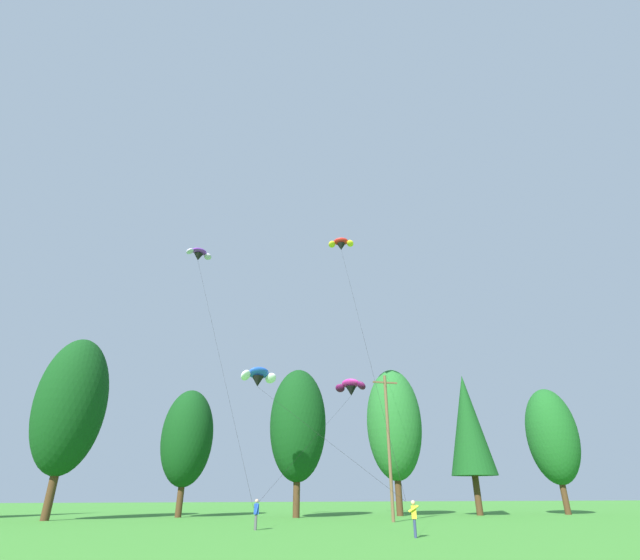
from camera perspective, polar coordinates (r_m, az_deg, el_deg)
The scene contains 13 objects.
treeline_tree_b at distance 47.06m, azimuth -28.86°, elevation -13.56°, with size 5.87×5.87×15.06m.
treeline_tree_c at distance 48.43m, azimuth -16.36°, elevation -18.46°, with size 4.89×4.89×11.45m.
treeline_tree_d at distance 46.31m, azimuth -2.80°, elevation -17.64°, with size 5.42×5.42×13.40m.
treeline_tree_e at distance 50.28m, azimuth 9.30°, elevation -17.38°, with size 5.64×5.64×14.23m.
treeline_tree_f at distance 53.33m, azimuth 18.13°, elevation -16.82°, with size 4.67×4.67×13.95m.
treeline_tree_g at distance 58.34m, azimuth 27.18°, elevation -17.02°, with size 5.24×5.24×12.76m.
utility_pole at distance 39.79m, azimuth 8.63°, elevation -19.37°, with size 2.20×0.26×11.27m.
kite_flyer_near at distance 31.28m, azimuth -8.03°, elevation -26.92°, with size 0.27×0.58×1.69m.
kite_flyer_mid at distance 26.32m, azimuth 11.74°, elevation -27.02°, with size 0.69×0.71×1.69m.
parafoil_kite_high_purple at distance 43.87m, azimuth -15.00°, elevation 3.15°, with size 6.95×8.66×21.62m.
parafoil_kite_mid_red_yellow at distance 44.23m, azimuth 2.67°, elevation 4.53°, with size 2.59×13.44×23.02m.
parafoil_kite_far_magenta at distance 51.95m, azimuth 3.89°, elevation -13.29°, with size 13.46×19.18×12.54m.
parafoil_kite_low_blue_white at distance 38.82m, azimuth -7.78°, elevation -11.98°, with size 8.25×14.34×10.05m.
Camera 1 is at (-7.29, -2.80, 2.04)m, focal length 25.42 mm.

